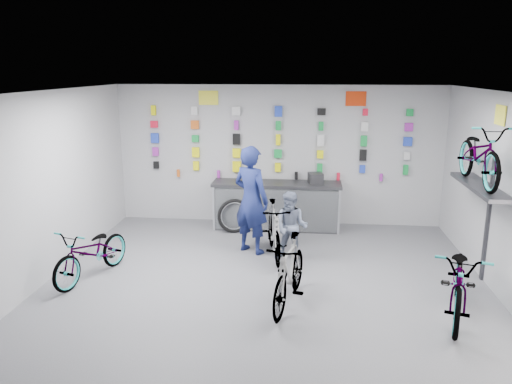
# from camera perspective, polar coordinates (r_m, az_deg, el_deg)

# --- Properties ---
(floor) EXTENTS (8.00, 8.00, 0.00)m
(floor) POSITION_cam_1_polar(r_m,az_deg,el_deg) (7.46, 0.62, -12.56)
(floor) COLOR #505055
(floor) RESTS_ON ground
(ceiling) EXTENTS (8.00, 8.00, 0.00)m
(ceiling) POSITION_cam_1_polar(r_m,az_deg,el_deg) (6.69, 0.69, 11.11)
(ceiling) COLOR white
(ceiling) RESTS_ON wall_back
(wall_back) EXTENTS (7.00, 0.00, 7.00)m
(wall_back) POSITION_cam_1_polar(r_m,az_deg,el_deg) (10.82, 2.55, 4.20)
(wall_back) COLOR #B0B0B2
(wall_back) RESTS_ON floor
(wall_front) EXTENTS (7.00, 0.00, 7.00)m
(wall_front) POSITION_cam_1_polar(r_m,az_deg,el_deg) (3.28, -6.00, -20.14)
(wall_front) COLOR #B0B0B2
(wall_front) RESTS_ON floor
(wall_left) EXTENTS (0.00, 8.00, 8.00)m
(wall_left) POSITION_cam_1_polar(r_m,az_deg,el_deg) (8.02, -25.11, -0.59)
(wall_left) COLOR #B0B0B2
(wall_left) RESTS_ON floor
(counter) EXTENTS (2.70, 0.66, 1.00)m
(counter) POSITION_cam_1_polar(r_m,az_deg,el_deg) (10.60, 2.35, -1.62)
(counter) COLOR black
(counter) RESTS_ON floor
(merch_wall) EXTENTS (5.57, 0.08, 1.56)m
(merch_wall) POSITION_cam_1_polar(r_m,az_deg,el_deg) (10.71, 2.29, 5.68)
(merch_wall) COLOR black
(merch_wall) RESTS_ON wall_back
(wall_bracket) EXTENTS (0.39, 1.90, 2.00)m
(wall_bracket) POSITION_cam_1_polar(r_m,az_deg,el_deg) (8.52, 24.33, 0.04)
(wall_bracket) COLOR #333338
(wall_bracket) RESTS_ON wall_right
(sign_left) EXTENTS (0.42, 0.02, 0.30)m
(sign_left) POSITION_cam_1_polar(r_m,az_deg,el_deg) (10.85, -5.46, 10.67)
(sign_left) COLOR yellow
(sign_left) RESTS_ON wall_back
(sign_right) EXTENTS (0.42, 0.02, 0.30)m
(sign_right) POSITION_cam_1_polar(r_m,az_deg,el_deg) (10.70, 11.35, 10.42)
(sign_right) COLOR red
(sign_right) RESTS_ON wall_back
(sign_side) EXTENTS (0.02, 0.40, 0.30)m
(sign_side) POSITION_cam_1_polar(r_m,az_deg,el_deg) (8.39, 26.13, 7.89)
(sign_side) COLOR yellow
(sign_side) RESTS_ON wall_right
(bike_left) EXTENTS (1.07, 1.79, 0.89)m
(bike_left) POSITION_cam_1_polar(r_m,az_deg,el_deg) (8.53, -18.25, -6.55)
(bike_left) COLOR gray
(bike_left) RESTS_ON floor
(bike_center) EXTENTS (0.82, 1.74, 1.01)m
(bike_center) POSITION_cam_1_polar(r_m,az_deg,el_deg) (7.22, 3.82, -9.14)
(bike_center) COLOR gray
(bike_center) RESTS_ON floor
(bike_right) EXTENTS (1.21, 2.08, 1.03)m
(bike_right) POSITION_cam_1_polar(r_m,az_deg,el_deg) (7.45, 22.31, -9.37)
(bike_right) COLOR gray
(bike_right) RESTS_ON floor
(bike_service) EXTENTS (0.76, 1.73, 1.01)m
(bike_service) POSITION_cam_1_polar(r_m,az_deg,el_deg) (8.99, 2.09, -4.38)
(bike_service) COLOR gray
(bike_service) RESTS_ON floor
(bike_wall) EXTENTS (0.63, 1.80, 0.95)m
(bike_wall) POSITION_cam_1_polar(r_m,az_deg,el_deg) (8.39, 24.22, 3.96)
(bike_wall) COLOR gray
(bike_wall) RESTS_ON wall_bracket
(clerk) EXTENTS (0.87, 0.79, 2.00)m
(clerk) POSITION_cam_1_polar(r_m,az_deg,el_deg) (9.09, -0.56, -0.90)
(clerk) COLOR navy
(clerk) RESTS_ON floor
(customer) EXTENTS (0.71, 0.61, 1.25)m
(customer) POSITION_cam_1_polar(r_m,az_deg,el_deg) (8.79, 4.04, -3.99)
(customer) COLOR slate
(customer) RESTS_ON floor
(spare_wheel) EXTENTS (0.72, 0.37, 0.72)m
(spare_wheel) POSITION_cam_1_polar(r_m,az_deg,el_deg) (10.36, -2.48, -2.75)
(spare_wheel) COLOR black
(spare_wheel) RESTS_ON floor
(register) EXTENTS (0.34, 0.35, 0.22)m
(register) POSITION_cam_1_polar(r_m,az_deg,el_deg) (10.44, 6.82, 1.58)
(register) COLOR black
(register) RESTS_ON counter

